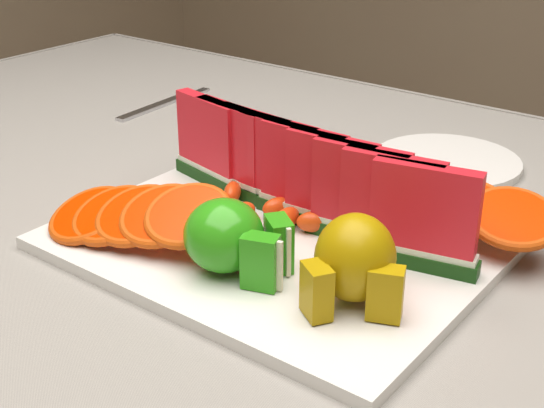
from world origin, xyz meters
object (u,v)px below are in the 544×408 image
at_px(pear_cluster, 355,262).
at_px(apple_cluster, 232,238).
at_px(fork, 163,104).
at_px(side_plate, 447,162).
at_px(platter, 273,244).

bearing_deg(pear_cluster, apple_cluster, -169.22).
bearing_deg(fork, side_plate, 4.76).
xyz_separation_m(platter, fork, (-0.41, 0.26, -0.00)).
relative_size(apple_cluster, pear_cluster, 1.10).
distance_m(platter, pear_cluster, 0.14).
relative_size(apple_cluster, fork, 0.54).
bearing_deg(pear_cluster, side_plate, 103.28).
xyz_separation_m(side_plate, fork, (-0.45, -0.04, -0.00)).
height_order(side_plate, fork, side_plate).
bearing_deg(platter, apple_cluster, -82.95).
bearing_deg(side_plate, platter, -97.27).
height_order(apple_cluster, fork, apple_cluster).
height_order(apple_cluster, pear_cluster, pear_cluster).
relative_size(apple_cluster, side_plate, 0.52).
distance_m(platter, side_plate, 0.30).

